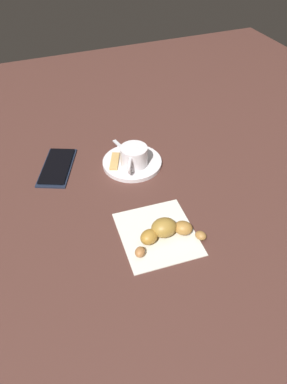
# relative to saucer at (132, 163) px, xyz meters

# --- Properties ---
(ground_plane) EXTENTS (1.80, 1.80, 0.00)m
(ground_plane) POSITION_rel_saucer_xyz_m (-0.13, 0.02, -0.01)
(ground_plane) COLOR #4C2C25
(saucer) EXTENTS (0.15, 0.15, 0.01)m
(saucer) POSITION_rel_saucer_xyz_m (0.00, 0.00, 0.00)
(saucer) COLOR white
(saucer) RESTS_ON ground
(espresso_cup) EXTENTS (0.09, 0.07, 0.05)m
(espresso_cup) POSITION_rel_saucer_xyz_m (-0.02, 0.00, 0.03)
(espresso_cup) COLOR white
(espresso_cup) RESTS_ON saucer
(teaspoon) EXTENTS (0.14, 0.04, 0.01)m
(teaspoon) POSITION_rel_saucer_xyz_m (0.01, -0.00, 0.01)
(teaspoon) COLOR silver
(teaspoon) RESTS_ON saucer
(sugar_packet) EXTENTS (0.07, 0.04, 0.01)m
(sugar_packet) POSITION_rel_saucer_xyz_m (0.01, 0.04, 0.01)
(sugar_packet) COLOR tan
(sugar_packet) RESTS_ON saucer
(napkin) EXTENTS (0.17, 0.16, 0.00)m
(napkin) POSITION_rel_saucer_xyz_m (-0.24, 0.03, -0.00)
(napkin) COLOR silver
(napkin) RESTS_ON ground
(croissant) EXTENTS (0.08, 0.16, 0.04)m
(croissant) POSITION_rel_saucer_xyz_m (-0.25, 0.02, 0.01)
(croissant) COLOR #9E6F37
(croissant) RESTS_ON napkin
(cell_phone) EXTENTS (0.17, 0.13, 0.01)m
(cell_phone) POSITION_rel_saucer_xyz_m (0.05, 0.18, -0.00)
(cell_phone) COLOR #1A2133
(cell_phone) RESTS_ON ground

